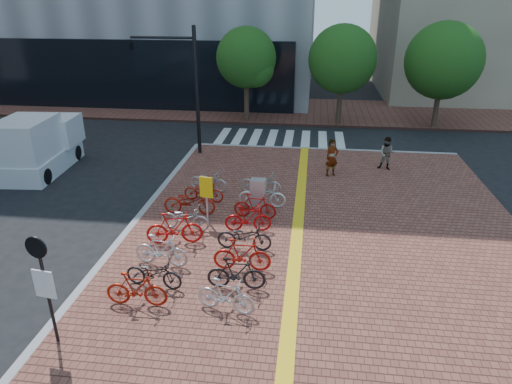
# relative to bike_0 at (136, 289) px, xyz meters

# --- Properties ---
(ground) EXTENTS (120.00, 120.00, 0.00)m
(ground) POSITION_rel_bike_0_xyz_m (2.08, 2.37, -0.65)
(ground) COLOR black
(ground) RESTS_ON ground
(kerb_west) EXTENTS (0.25, 34.00, 0.15)m
(kerb_west) POSITION_rel_bike_0_xyz_m (-1.92, -2.63, -0.58)
(kerb_west) COLOR gray
(kerb_west) RESTS_ON ground
(kerb_north) EXTENTS (14.00, 0.25, 0.15)m
(kerb_north) POSITION_rel_bike_0_xyz_m (5.08, 14.37, -0.58)
(kerb_north) COLOR gray
(kerb_north) RESTS_ON ground
(far_sidewalk) EXTENTS (70.00, 8.00, 0.15)m
(far_sidewalk) POSITION_rel_bike_0_xyz_m (2.08, 23.37, -0.58)
(far_sidewalk) COLOR brown
(far_sidewalk) RESTS_ON ground
(crosswalk) EXTENTS (7.50, 4.00, 0.01)m
(crosswalk) POSITION_rel_bike_0_xyz_m (2.58, 16.37, -0.65)
(crosswalk) COLOR silver
(crosswalk) RESTS_ON ground
(street_trees) EXTENTS (16.20, 4.60, 6.35)m
(street_trees) POSITION_rel_bike_0_xyz_m (7.12, 19.83, 3.45)
(street_trees) COLOR #38281E
(street_trees) RESTS_ON far_sidewalk
(bike_0) EXTENTS (1.68, 0.52, 1.00)m
(bike_0) POSITION_rel_bike_0_xyz_m (0.00, 0.00, 0.00)
(bike_0) COLOR #9E1B0B
(bike_0) RESTS_ON sidewalk
(bike_1) EXTENTS (1.75, 0.79, 0.89)m
(bike_1) POSITION_rel_bike_0_xyz_m (0.17, 0.88, -0.06)
(bike_1) COLOR black
(bike_1) RESTS_ON sidewalk
(bike_2) EXTENTS (1.76, 0.66, 1.03)m
(bike_2) POSITION_rel_bike_0_xyz_m (0.03, 2.00, 0.01)
(bike_2) COLOR silver
(bike_2) RESTS_ON sidewalk
(bike_3) EXTENTS (1.94, 0.90, 1.13)m
(bike_3) POSITION_rel_bike_0_xyz_m (0.05, 3.37, 0.06)
(bike_3) COLOR red
(bike_3) RESTS_ON sidewalk
(bike_4) EXTENTS (1.81, 0.76, 0.93)m
(bike_4) POSITION_rel_bike_0_xyz_m (0.13, 4.37, -0.04)
(bike_4) COLOR #A1A2A6
(bike_4) RESTS_ON sidewalk
(bike_5) EXTENTS (1.98, 0.76, 1.03)m
(bike_5) POSITION_rel_bike_0_xyz_m (-0.04, 5.61, 0.01)
(bike_5) COLOR #A61A0B
(bike_5) RESTS_ON sidewalk
(bike_6) EXTENTS (1.70, 0.74, 0.87)m
(bike_6) POSITION_rel_bike_0_xyz_m (0.22, 6.84, -0.07)
(bike_6) COLOR #B31C0C
(bike_6) RESTS_ON sidewalk
(bike_7) EXTENTS (1.75, 0.87, 0.88)m
(bike_7) POSITION_rel_bike_0_xyz_m (0.16, 7.96, -0.06)
(bike_7) COLOR #BABABF
(bike_7) RESTS_ON sidewalk
(bike_8) EXTENTS (1.67, 0.77, 0.97)m
(bike_8) POSITION_rel_bike_0_xyz_m (2.40, 0.04, -0.02)
(bike_8) COLOR silver
(bike_8) RESTS_ON sidewalk
(bike_9) EXTENTS (1.68, 0.53, 1.00)m
(bike_9) POSITION_rel_bike_0_xyz_m (2.51, 1.08, -0.00)
(bike_9) COLOR black
(bike_9) RESTS_ON sidewalk
(bike_10) EXTENTS (1.76, 0.54, 1.05)m
(bike_10) POSITION_rel_bike_0_xyz_m (2.52, 2.03, 0.02)
(bike_10) COLOR #B8150D
(bike_10) RESTS_ON sidewalk
(bike_11) EXTENTS (1.79, 0.65, 0.94)m
(bike_11) POSITION_rel_bike_0_xyz_m (2.41, 3.28, -0.03)
(bike_11) COLOR black
(bike_11) RESTS_ON sidewalk
(bike_12) EXTENTS (1.68, 0.66, 0.98)m
(bike_12) POSITION_rel_bike_0_xyz_m (2.35, 4.52, -0.01)
(bike_12) COLOR #B30C0D
(bike_12) RESTS_ON sidewalk
(bike_13) EXTENTS (1.64, 0.59, 0.96)m
(bike_13) POSITION_rel_bike_0_xyz_m (2.46, 5.59, -0.02)
(bike_13) COLOR #AC120C
(bike_13) RESTS_ON sidewalk
(bike_14) EXTENTS (1.86, 0.65, 0.98)m
(bike_14) POSITION_rel_bike_0_xyz_m (2.61, 6.61, -0.01)
(bike_14) COLOR white
(bike_14) RESTS_ON sidewalk
(bike_15) EXTENTS (1.83, 0.86, 0.92)m
(bike_15) POSITION_rel_bike_0_xyz_m (2.41, 7.93, -0.04)
(bike_15) COLOR #A5A5AA
(bike_15) RESTS_ON sidewalk
(pedestrian_a) EXTENTS (0.74, 0.64, 1.71)m
(pedestrian_a) POSITION_rel_bike_0_xyz_m (5.39, 10.38, 0.36)
(pedestrian_a) COLOR gray
(pedestrian_a) RESTS_ON sidewalk
(pedestrian_b) EXTENTS (0.91, 0.79, 1.58)m
(pedestrian_b) POSITION_rel_bike_0_xyz_m (8.00, 11.52, 0.29)
(pedestrian_b) COLOR #484D5B
(pedestrian_b) RESTS_ON sidewalk
(utility_box) EXTENTS (0.59, 0.44, 1.24)m
(utility_box) POSITION_rel_bike_0_xyz_m (2.48, 6.35, 0.12)
(utility_box) COLOR #B4B3B8
(utility_box) RESTS_ON sidewalk
(yellow_sign) EXTENTS (0.49, 0.15, 1.80)m
(yellow_sign) POSITION_rel_bike_0_xyz_m (0.78, 4.97, 0.74)
(yellow_sign) COLOR #B7B7BC
(yellow_sign) RESTS_ON sidewalk
(notice_sign) EXTENTS (0.54, 0.15, 2.89)m
(notice_sign) POSITION_rel_bike_0_xyz_m (-1.42, -1.62, 1.32)
(notice_sign) COLOR black
(notice_sign) RESTS_ON sidewalk
(traffic_light_pole) EXTENTS (3.42, 1.32, 6.37)m
(traffic_light_pole) POSITION_rel_bike_0_xyz_m (-2.89, 12.89, 3.89)
(traffic_light_pole) COLOR black
(traffic_light_pole) RESTS_ON sidewalk
(box_truck) EXTENTS (2.40, 4.86, 2.73)m
(box_truck) POSITION_rel_bike_0_xyz_m (-8.32, 9.59, 0.63)
(box_truck) COLOR silver
(box_truck) RESTS_ON ground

